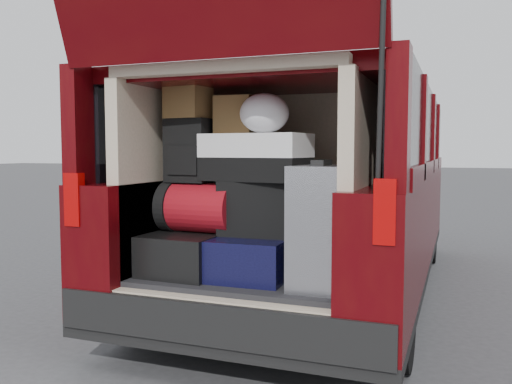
% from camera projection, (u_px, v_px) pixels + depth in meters
% --- Properties ---
extents(ground, '(80.00, 80.00, 0.00)m').
position_uv_depth(ground, '(238.00, 374.00, 3.14)').
color(ground, '#37373A').
rests_on(ground, ground).
extents(minivan, '(1.90, 5.35, 2.77)m').
position_uv_depth(minivan, '(318.00, 194.00, 4.80)').
color(minivan, black).
rests_on(minivan, ground).
extents(load_floor, '(1.24, 1.05, 0.55)m').
position_uv_depth(load_floor, '(255.00, 315.00, 3.37)').
color(load_floor, black).
rests_on(load_floor, ground).
extents(black_hardshell, '(0.47, 0.63, 0.24)m').
position_uv_depth(black_hardshell, '(191.00, 252.00, 3.34)').
color(black_hardshell, black).
rests_on(black_hardshell, load_floor).
extents(navy_hardshell, '(0.46, 0.56, 0.24)m').
position_uv_depth(navy_hardshell, '(253.00, 257.00, 3.20)').
color(navy_hardshell, black).
rests_on(navy_hardshell, load_floor).
extents(silver_roller, '(0.28, 0.44, 0.67)m').
position_uv_depth(silver_roller, '(321.00, 226.00, 2.95)').
color(silver_roller, silver).
rests_on(silver_roller, load_floor).
extents(red_duffel, '(0.48, 0.33, 0.31)m').
position_uv_depth(red_duffel, '(200.00, 207.00, 3.33)').
color(red_duffel, maroon).
rests_on(red_duffel, black_hardshell).
extents(black_soft_case, '(0.46, 0.29, 0.33)m').
position_uv_depth(black_soft_case, '(260.00, 208.00, 3.22)').
color(black_soft_case, black).
rests_on(black_soft_case, navy_hardshell).
extents(backpack, '(0.28, 0.18, 0.39)m').
position_uv_depth(backpack, '(189.00, 151.00, 3.34)').
color(backpack, black).
rests_on(backpack, red_duffel).
extents(twotone_duffel, '(0.66, 0.40, 0.28)m').
position_uv_depth(twotone_duffel, '(256.00, 157.00, 3.21)').
color(twotone_duffel, white).
rests_on(twotone_duffel, black_soft_case).
extents(grocery_sack_lower, '(0.27, 0.23, 0.22)m').
position_uv_depth(grocery_sack_lower, '(188.00, 101.00, 3.33)').
color(grocery_sack_lower, brown).
rests_on(grocery_sack_lower, backpack).
extents(grocery_sack_upper, '(0.24, 0.20, 0.23)m').
position_uv_depth(grocery_sack_upper, '(236.00, 115.00, 3.31)').
color(grocery_sack_upper, brown).
rests_on(grocery_sack_upper, twotone_duffel).
extents(plastic_bag_center, '(0.34, 0.32, 0.23)m').
position_uv_depth(plastic_bag_center, '(264.00, 113.00, 3.15)').
color(plastic_bag_center, white).
rests_on(plastic_bag_center, twotone_duffel).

